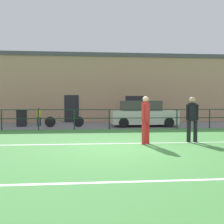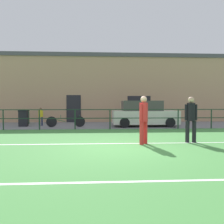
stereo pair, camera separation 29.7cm
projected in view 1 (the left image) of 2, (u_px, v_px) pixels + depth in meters
ground at (123, 149)px, 8.35m from camera, size 60.00×44.00×0.04m
field_line_touchline at (119, 143)px, 9.31m from camera, size 36.00×0.11×0.00m
field_line_hash at (146, 181)px, 4.85m from camera, size 36.00×0.11×0.00m
pavement_strip at (107, 125)px, 16.81m from camera, size 48.00×5.00×0.02m
perimeter_fence at (109, 116)px, 14.29m from camera, size 36.07×0.07×1.15m
clubhouse_facade at (104, 88)px, 20.39m from camera, size 28.00×2.56×5.37m
player_goalkeeper at (192, 116)px, 9.62m from camera, size 0.48×0.31×1.76m
player_striker at (146, 117)px, 9.18m from camera, size 0.36×0.39×1.77m
spectator_child at (39, 115)px, 16.11m from camera, size 0.32×0.21×1.19m
parked_car_red at (143, 114)px, 15.89m from camera, size 4.10×1.91×1.63m
bicycle_parked_0 at (64, 122)px, 15.27m from camera, size 2.38×0.04×0.75m
trash_bin_0 at (22, 118)px, 15.63m from camera, size 0.55×0.47×1.03m
trash_bin_1 at (22, 117)px, 17.15m from camera, size 0.60×0.51×1.02m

